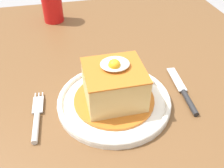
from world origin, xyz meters
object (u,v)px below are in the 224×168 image
at_px(knife, 186,95).
at_px(soda_can, 52,3).
at_px(main_plate, 114,101).
at_px(fork, 37,120).

relative_size(knife, soda_can, 1.34).
distance_m(main_plate, fork, 0.17).
distance_m(fork, knife, 0.33).
height_order(knife, soda_can, soda_can).
bearing_deg(fork, knife, 0.21).
xyz_separation_m(main_plate, fork, (-0.17, -0.02, -0.00)).
bearing_deg(knife, soda_can, 120.02).
bearing_deg(main_plate, soda_can, 103.30).
distance_m(fork, soda_can, 0.47).
distance_m(knife, soda_can, 0.54).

